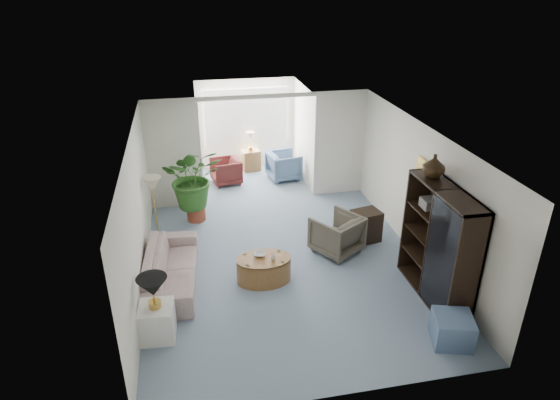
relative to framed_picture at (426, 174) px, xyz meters
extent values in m
plane|color=#8498AF|center=(-2.46, 0.10, -1.70)|extent=(6.00, 6.00, 0.00)
plane|color=#8498AF|center=(-2.46, 4.20, -1.70)|extent=(2.60, 2.60, 0.00)
cube|color=white|center=(-4.36, 3.10, -0.45)|extent=(1.20, 0.12, 2.50)
cube|color=white|center=(-0.56, 3.10, -0.45)|extent=(1.20, 0.12, 2.50)
cube|color=white|center=(-2.46, 3.10, 0.75)|extent=(2.60, 0.12, 0.10)
cube|color=white|center=(-2.46, 5.28, -0.30)|extent=(2.20, 0.02, 1.50)
cube|color=white|center=(-2.46, 5.25, -0.30)|extent=(2.20, 0.02, 1.50)
cube|color=beige|center=(0.00, 0.00, 0.00)|extent=(0.04, 0.50, 0.40)
imported|color=beige|center=(-4.50, 0.04, -1.39)|extent=(0.98, 2.18, 0.62)
cube|color=white|center=(-4.70, -1.31, -1.43)|extent=(0.53, 0.53, 0.54)
cone|color=black|center=(-4.70, -1.31, -0.81)|extent=(0.44, 0.44, 0.30)
cone|color=beige|center=(-4.77, 1.57, -0.45)|extent=(0.36, 0.36, 0.28)
cylinder|color=#986437|center=(-2.93, -0.19, -1.47)|extent=(1.19, 1.19, 0.45)
imported|color=beige|center=(-2.98, -0.09, -1.22)|extent=(0.26, 0.26, 0.05)
imported|color=beige|center=(-2.78, -0.29, -1.21)|extent=(0.11, 0.11, 0.08)
imported|color=#585245|center=(-1.40, 0.49, -1.32)|extent=(1.12, 1.13, 0.75)
cube|color=black|center=(-0.70, 0.79, -1.38)|extent=(0.61, 0.53, 0.64)
cube|color=black|center=(-0.23, -1.13, -0.74)|extent=(0.46, 1.74, 1.93)
imported|color=black|center=(-0.23, -0.63, 0.42)|extent=(0.36, 0.36, 0.38)
cube|color=slate|center=(-0.50, -2.26, -1.48)|extent=(0.68, 0.68, 0.44)
cylinder|color=brown|center=(-3.98, 2.35, -1.54)|extent=(0.40, 0.40, 0.32)
imported|color=#2D6121|center=(-3.98, 2.35, -0.70)|extent=(1.22, 1.06, 1.36)
imported|color=slate|center=(-1.65, 4.22, -1.34)|extent=(0.89, 0.88, 0.71)
imported|color=#56221D|center=(-3.15, 4.22, -1.38)|extent=(0.81, 0.79, 0.64)
cube|color=#986437|center=(-2.40, 4.97, -1.42)|extent=(0.51, 0.42, 0.56)
cube|color=#494745|center=(-0.28, -0.80, -0.16)|extent=(0.30, 0.26, 0.16)
cube|color=#2B2721|center=(-0.28, -1.56, -0.16)|extent=(0.30, 0.26, 0.16)
cube|color=#454340|center=(-0.28, -1.36, -0.61)|extent=(0.30, 0.26, 0.16)
camera|label=1|loc=(-4.05, -7.19, 3.25)|focal=31.12mm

